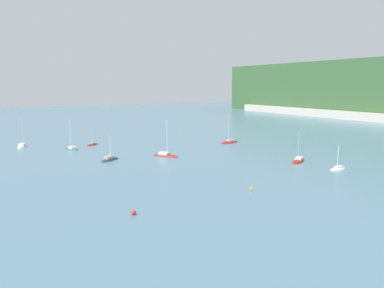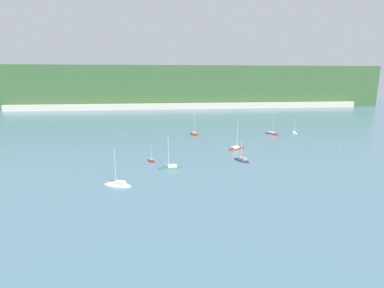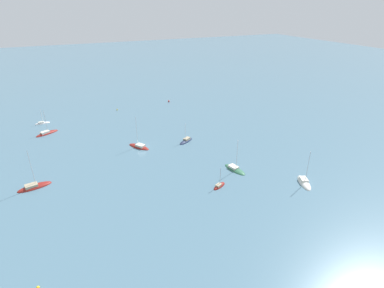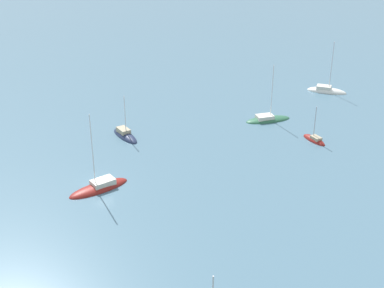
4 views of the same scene
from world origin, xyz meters
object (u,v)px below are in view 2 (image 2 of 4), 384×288
at_px(sailboat_0, 194,134).
at_px(sailboat_3, 242,161).
at_px(sailboat_1, 294,133).
at_px(sailboat_7, 151,161).
at_px(sailboat_5, 170,168).
at_px(sailboat_2, 272,134).
at_px(mooring_buoy_1, 339,146).
at_px(mooring_buoy_2, 121,136).
at_px(sailboat_6, 118,185).
at_px(sailboat_4, 236,149).

distance_m(sailboat_0, sailboat_3, 50.27).
distance_m(sailboat_1, sailboat_7, 83.45).
xyz_separation_m(sailboat_0, sailboat_5, (-14.63, -54.61, 0.00)).
bearing_deg(sailboat_5, sailboat_0, -117.77).
bearing_deg(sailboat_2, mooring_buoy_1, 0.07).
bearing_deg(mooring_buoy_2, sailboat_3, -46.83).
height_order(sailboat_2, mooring_buoy_2, sailboat_2).
height_order(sailboat_2, sailboat_5, sailboat_5).
xyz_separation_m(sailboat_1, sailboat_2, (-12.17, -1.48, 0.04)).
xyz_separation_m(sailboat_6, mooring_buoy_2, (-6.48, 67.14, 0.17)).
relative_size(sailboat_2, mooring_buoy_1, 17.25).
relative_size(sailboat_3, sailboat_4, 0.67).
bearing_deg(sailboat_7, sailboat_6, -46.75).
relative_size(sailboat_0, mooring_buoy_2, 21.19).
relative_size(sailboat_2, sailboat_7, 1.53).
height_order(sailboat_3, sailboat_6, sailboat_6).
height_order(sailboat_3, sailboat_5, sailboat_5).
xyz_separation_m(sailboat_3, mooring_buoy_1, (44.82, 15.31, 0.16)).
xyz_separation_m(sailboat_2, sailboat_5, (-53.02, -50.82, 0.00)).
relative_size(sailboat_1, sailboat_5, 0.65).
height_order(sailboat_5, sailboat_7, sailboat_5).
distance_m(sailboat_3, sailboat_6, 43.11).
xyz_separation_m(sailboat_4, sailboat_5, (-26.95, -21.96, -0.01)).
distance_m(sailboat_0, mooring_buoy_1, 64.32).
bearing_deg(sailboat_2, sailboat_6, -74.41).
bearing_deg(mooring_buoy_1, sailboat_5, -163.42).
height_order(sailboat_1, mooring_buoy_1, sailboat_1).
bearing_deg(sailboat_6, sailboat_2, -113.09).
height_order(sailboat_5, mooring_buoy_1, sailboat_5).
relative_size(mooring_buoy_1, mooring_buoy_2, 1.00).
xyz_separation_m(sailboat_4, sailboat_7, (-32.88, -13.30, -0.04)).
bearing_deg(sailboat_6, mooring_buoy_2, -61.33).
height_order(sailboat_1, sailboat_2, sailboat_2).
bearing_deg(sailboat_0, sailboat_7, -35.26).
bearing_deg(mooring_buoy_2, sailboat_1, -0.80).
bearing_deg(sailboat_5, mooring_buoy_1, -176.19).
bearing_deg(sailboat_7, mooring_buoy_2, 172.18).
height_order(sailboat_0, sailboat_5, sailboat_0).
bearing_deg(sailboat_6, sailboat_1, -117.17).
xyz_separation_m(sailboat_2, mooring_buoy_2, (-73.81, 2.68, 0.17)).
xyz_separation_m(sailboat_2, sailboat_4, (-26.07, -28.86, 0.02)).
xyz_separation_m(mooring_buoy_1, mooring_buoy_2, (-90.03, 32.89, -0.00)).
height_order(sailboat_2, sailboat_6, sailboat_6).
bearing_deg(sailboat_3, sailboat_7, 52.87).
distance_m(sailboat_0, sailboat_5, 56.53).
relative_size(sailboat_1, mooring_buoy_1, 12.14).
relative_size(sailboat_1, sailboat_4, 0.58).
height_order(sailboat_3, mooring_buoy_2, sailboat_3).
distance_m(sailboat_2, sailboat_6, 93.21).
bearing_deg(sailboat_7, sailboat_4, 85.87).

